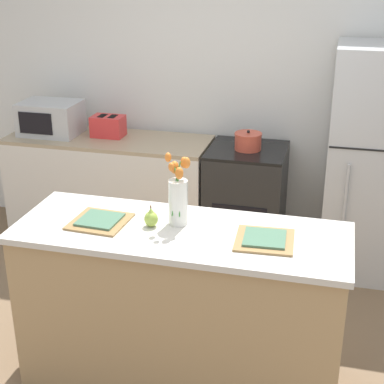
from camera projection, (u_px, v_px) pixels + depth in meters
name	position (u px, v px, depth m)	size (l,w,h in m)	color
ground_plane	(182.00, 375.00, 3.49)	(10.00, 10.00, 0.00)	brown
back_wall	(245.00, 82.00, 4.77)	(5.20, 0.08, 2.70)	silver
kitchen_island	(181.00, 306.00, 3.31)	(1.80, 0.66, 0.96)	tan
back_counter	(111.00, 189.00, 5.00)	(1.68, 0.60, 0.92)	silver
stove_range	(246.00, 203.00, 4.73)	(0.60, 0.61, 0.92)	black
refrigerator	(374.00, 164.00, 4.35)	(0.68, 0.67, 1.74)	#B7BABC
flower_vase	(178.00, 196.00, 3.14)	(0.14, 0.13, 0.40)	silver
pear_figurine	(151.00, 218.00, 3.15)	(0.08, 0.08, 0.12)	#9EBC47
plate_setting_left	(100.00, 221.00, 3.21)	(0.31, 0.31, 0.02)	olive
plate_setting_right	(265.00, 239.00, 3.01)	(0.31, 0.31, 0.02)	olive
toaster	(108.00, 126.00, 4.84)	(0.28, 0.18, 0.17)	red
cooking_pot	(248.00, 141.00, 4.52)	(0.21, 0.21, 0.16)	#CC4C38
microwave	(51.00, 118.00, 4.88)	(0.48, 0.37, 0.27)	#B7BABC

